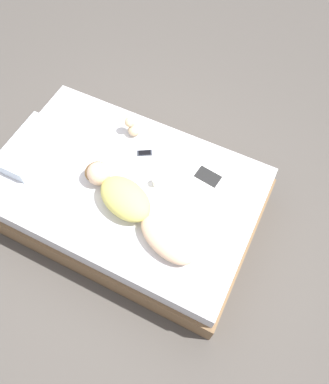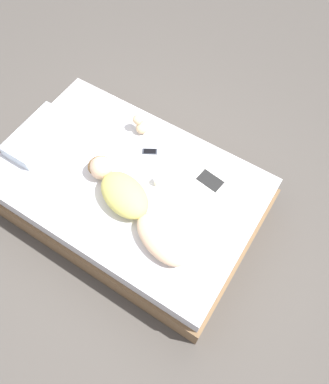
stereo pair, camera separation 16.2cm
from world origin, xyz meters
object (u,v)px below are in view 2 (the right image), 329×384
at_px(open_magazine, 203,188).
at_px(coffee_mug, 158,181).
at_px(cell_phone, 150,151).
at_px(person, 132,203).

bearing_deg(open_magazine, coffee_mug, 122.04).
bearing_deg(coffee_mug, open_magazine, -65.76).
height_order(open_magazine, cell_phone, same).
relative_size(open_magazine, coffee_mug, 4.15).
relative_size(person, cell_phone, 8.27).
bearing_deg(person, coffee_mug, 9.86).
distance_m(open_magazine, coffee_mug, 0.39).
height_order(person, cell_phone, person).
bearing_deg(person, cell_phone, 37.97).
bearing_deg(person, open_magazine, -21.19).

